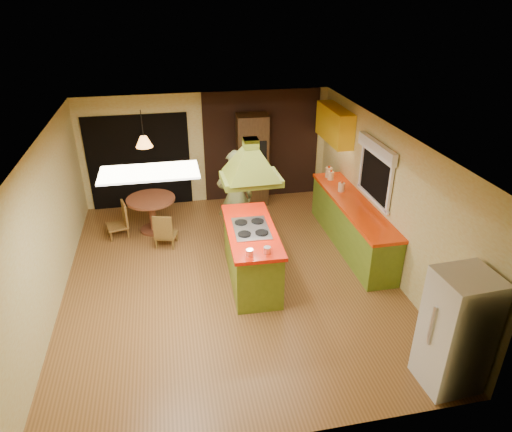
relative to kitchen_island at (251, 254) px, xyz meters
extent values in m
plane|color=brown|center=(-0.36, 0.14, -0.49)|extent=(6.50, 6.50, 0.00)
plane|color=beige|center=(-0.36, 3.39, 0.76)|extent=(5.50, 0.00, 5.50)
plane|color=beige|center=(-0.36, -3.11, 0.76)|extent=(5.50, 0.00, 5.50)
plane|color=beige|center=(-3.11, 0.14, 0.76)|extent=(0.00, 6.50, 6.50)
plane|color=beige|center=(2.39, 0.14, 0.76)|extent=(0.00, 6.50, 6.50)
plane|color=silver|center=(-0.36, 0.14, 2.01)|extent=(6.50, 6.50, 0.00)
cube|color=#381E14|center=(0.89, 3.37, 0.76)|extent=(2.64, 0.03, 2.50)
cube|color=black|center=(-1.86, 3.37, 0.56)|extent=(2.20, 0.03, 2.10)
cube|color=olive|center=(2.09, 0.74, -0.06)|extent=(0.58, 3.00, 0.86)
cube|color=#E53807|center=(2.09, 0.74, 0.40)|extent=(0.62, 3.05, 0.06)
cube|color=yellow|center=(2.21, 2.34, 1.46)|extent=(0.34, 1.40, 0.70)
cube|color=black|center=(2.36, 0.54, 1.06)|extent=(0.03, 1.16, 0.96)
cube|color=white|center=(2.31, 0.54, 1.53)|extent=(0.10, 1.35, 0.22)
cube|color=white|center=(-1.46, -1.06, 1.99)|extent=(1.20, 0.60, 0.03)
cube|color=olive|center=(0.00, 0.00, -0.04)|extent=(0.79, 1.90, 0.92)
cube|color=red|center=(0.00, 0.00, 0.45)|extent=(0.85, 1.98, 0.06)
cube|color=silver|center=(0.00, 0.00, 0.49)|extent=(0.59, 0.84, 0.02)
cube|color=#596519|center=(0.00, 0.00, 1.36)|extent=(0.92, 0.67, 0.11)
pyramid|color=#596519|center=(0.00, 0.00, 1.85)|extent=(0.92, 0.67, 0.45)
cube|color=#596519|center=(0.00, 0.00, 1.93)|extent=(0.22, 0.22, 0.15)
imported|color=#4F532C|center=(-0.05, 1.33, 0.45)|extent=(0.70, 0.48, 1.88)
cube|color=silver|center=(1.99, -2.72, 0.31)|extent=(0.70, 0.66, 1.62)
cube|color=#422B15|center=(0.61, 3.09, 0.53)|extent=(0.71, 0.62, 2.05)
cube|color=black|center=(0.61, 2.79, 0.83)|extent=(0.53, 0.05, 0.45)
cube|color=black|center=(0.61, 2.79, 0.33)|extent=(0.53, 0.05, 0.45)
cylinder|color=brown|center=(-1.65, 2.09, 0.21)|extent=(0.97, 0.97, 0.05)
cylinder|color=brown|center=(-1.65, 2.09, -0.13)|extent=(0.14, 0.14, 0.68)
cylinder|color=brown|center=(-1.65, 2.09, -0.47)|extent=(0.54, 0.54, 0.05)
cone|color=#FF9E3F|center=(-1.65, 2.09, 1.41)|extent=(0.33, 0.33, 0.21)
cylinder|color=beige|center=(2.04, 2.01, 0.53)|extent=(0.19, 0.19, 0.21)
cylinder|color=#FFF6CD|center=(2.04, 1.88, 0.51)|extent=(0.13, 0.13, 0.17)
cylinder|color=beige|center=(2.04, 1.27, 0.51)|extent=(0.16, 0.16, 0.17)
camera|label=1|loc=(-1.21, -6.42, 4.04)|focal=32.00mm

